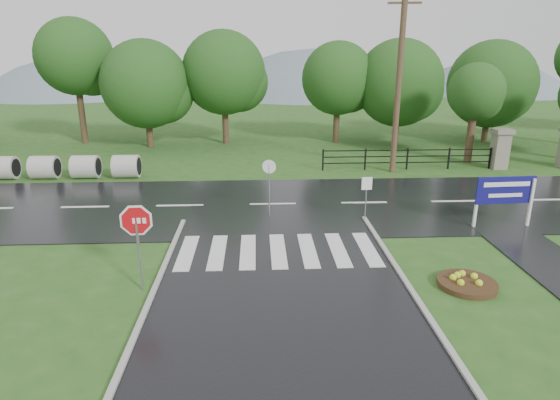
{
  "coord_description": "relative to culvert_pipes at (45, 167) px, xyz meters",
  "views": [
    {
      "loc": [
        -0.65,
        -9.24,
        6.38
      ],
      "look_at": [
        0.11,
        6.0,
        1.5
      ],
      "focal_mm": 30.0,
      "sensor_mm": 36.0,
      "label": 1
    }
  ],
  "objects": [
    {
      "name": "crosswalk",
      "position": [
        11.71,
        -10.0,
        -0.54
      ],
      "size": [
        6.5,
        2.8,
        0.02
      ],
      "color": "silver",
      "rests_on": "ground"
    },
    {
      "name": "flower_bed",
      "position": [
        16.95,
        -12.63,
        -0.48
      ],
      "size": [
        1.65,
        1.65,
        0.33
      ],
      "color": "#332111",
      "rests_on": "ground"
    },
    {
      "name": "fence_west",
      "position": [
        19.46,
        1.0,
        0.12
      ],
      "size": [
        9.58,
        0.08,
        1.2
      ],
      "color": "black",
      "rests_on": "ground"
    },
    {
      "name": "main_road",
      "position": [
        11.71,
        -5.0,
        -0.6
      ],
      "size": [
        90.0,
        8.0,
        0.04
      ],
      "primitive_type": "cube",
      "color": "black",
      "rests_on": "ground"
    },
    {
      "name": "pillar_west",
      "position": [
        24.71,
        1.0,
        0.58
      ],
      "size": [
        1.0,
        1.0,
        2.24
      ],
      "color": "gray",
      "rests_on": "ground"
    },
    {
      "name": "reg_sign_round",
      "position": [
        11.52,
        -6.51,
        0.87
      ],
      "size": [
        0.53,
        0.16,
        2.35
      ],
      "color": "#939399",
      "rests_on": "ground"
    },
    {
      "name": "treeline",
      "position": [
        12.71,
        9.0,
        -0.6
      ],
      "size": [
        83.2,
        5.2,
        10.0
      ],
      "color": "#1A4615",
      "rests_on": "ground"
    },
    {
      "name": "utility_pole_east",
      "position": [
        18.5,
        0.5,
        4.17
      ],
      "size": [
        1.67,
        0.32,
        9.38
      ],
      "color": "#473523",
      "rests_on": "ground"
    },
    {
      "name": "stop_sign",
      "position": [
        7.8,
        -12.36,
        1.25
      ],
      "size": [
        1.18,
        0.11,
        2.65
      ],
      "color": "#939399",
      "rests_on": "ground"
    },
    {
      "name": "hills",
      "position": [
        15.2,
        50.0,
        -16.14
      ],
      "size": [
        102.0,
        48.0,
        48.0
      ],
      "color": "slate",
      "rests_on": "ground"
    },
    {
      "name": "ground",
      "position": [
        11.71,
        -15.0,
        -0.6
      ],
      "size": [
        120.0,
        120.0,
        0.0
      ],
      "primitive_type": "plane",
      "color": "#28521B",
      "rests_on": "ground"
    },
    {
      "name": "culvert_pipes",
      "position": [
        0.0,
        0.0,
        0.0
      ],
      "size": [
        9.7,
        1.2,
        1.2
      ],
      "color": "#9E9B93",
      "rests_on": "ground"
    },
    {
      "name": "walkway",
      "position": [
        20.21,
        -11.0,
        -0.6
      ],
      "size": [
        2.2,
        11.0,
        0.04
      ],
      "primitive_type": "cube",
      "color": "black",
      "rests_on": "ground"
    },
    {
      "name": "estate_billboard",
      "position": [
        20.23,
        -8.1,
        0.76
      ],
      "size": [
        2.26,
        0.19,
        1.98
      ],
      "color": "silver",
      "rests_on": "ground"
    },
    {
      "name": "reg_sign_small",
      "position": [
        15.21,
        -7.33,
        0.72
      ],
      "size": [
        0.41,
        0.06,
        1.82
      ],
      "color": "#939399",
      "rests_on": "ground"
    },
    {
      "name": "entrance_tree_left",
      "position": [
        23.62,
        2.5,
        3.53
      ],
      "size": [
        3.2,
        3.2,
        5.78
      ],
      "color": "#3D2B1C",
      "rests_on": "ground"
    }
  ]
}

